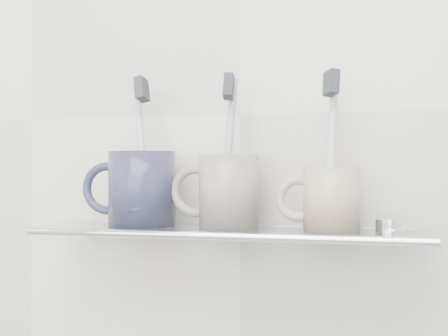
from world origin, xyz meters
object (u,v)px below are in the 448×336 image
(mug_left, at_px, (142,189))
(mug_center, at_px, (229,191))
(mug_right, at_px, (331,199))
(shelf_glass, at_px, (228,232))

(mug_left, xyz_separation_m, mug_center, (0.12, 0.00, -0.00))
(mug_left, distance_m, mug_right, 0.25)
(mug_left, relative_size, mug_center, 1.05)
(mug_center, bearing_deg, mug_right, 7.25)
(mug_left, relative_size, mug_right, 1.28)
(mug_left, bearing_deg, shelf_glass, -9.62)
(mug_left, height_order, mug_right, mug_left)
(shelf_glass, relative_size, mug_left, 5.07)
(mug_left, bearing_deg, mug_center, -7.22)
(shelf_glass, height_order, mug_center, mug_center)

